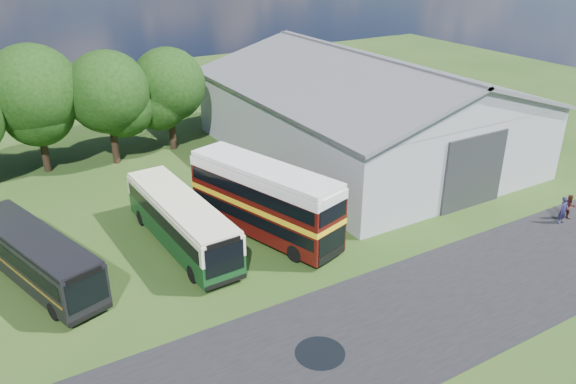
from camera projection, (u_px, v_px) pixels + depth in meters
ground at (311, 307)px, 27.30m from camera, size 120.00×120.00×0.00m
asphalt_road at (400, 320)px, 26.34m from camera, size 60.00×8.00×0.02m
puddle at (320, 353)px, 24.26m from camera, size 2.20×2.20×0.01m
storage_shed at (362, 103)px, 44.98m from camera, size 18.80×24.80×8.15m
tree_mid at (33, 91)px, 40.38m from camera, size 6.80×6.80×9.60m
tree_right_a at (108, 92)px, 42.13m from camera, size 6.26×6.26×8.83m
tree_right_b at (168, 85)px, 45.17m from camera, size 5.98×5.98×8.45m
shrub_front at (335, 228)px, 34.58m from camera, size 1.70×1.70×1.70m
shrub_mid at (317, 215)px, 36.14m from camera, size 1.60×1.60×1.60m
shrub_back at (301, 204)px, 37.70m from camera, size 1.80×1.80×1.80m
bus_green_single at (181, 221)px, 32.02m from camera, size 3.01×10.88×2.97m
bus_maroon_double at (264, 201)px, 33.04m from camera, size 5.52×10.56×4.41m
bus_dark_single at (36, 257)px, 28.66m from camera, size 5.29×10.40×2.80m
visitor_a at (563, 211)px, 34.79m from camera, size 0.66×0.45×1.78m
visitor_b at (569, 208)px, 35.30m from camera, size 1.02×0.95×1.66m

